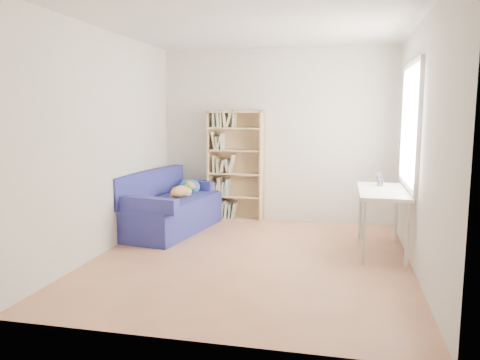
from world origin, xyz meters
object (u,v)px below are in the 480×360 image
Objects in this scene: sofa at (169,208)px; pen_cup at (379,180)px; desk at (382,196)px; bookshelf at (236,170)px.

pen_cup is at bearing 6.69° from sofa.
pen_cup reaches higher than desk.
desk is (2.06, -1.27, -0.10)m from bookshelf.
bookshelf is 2.42m from desk.
desk is 0.33m from pen_cup.
sofa is 1.22m from bookshelf.
pen_cup is at bearing 93.54° from desk.
pen_cup reaches higher than sofa.
pen_cup is (2.80, -0.12, 0.50)m from sofa.
desk is 6.71× the size of pen_cup.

